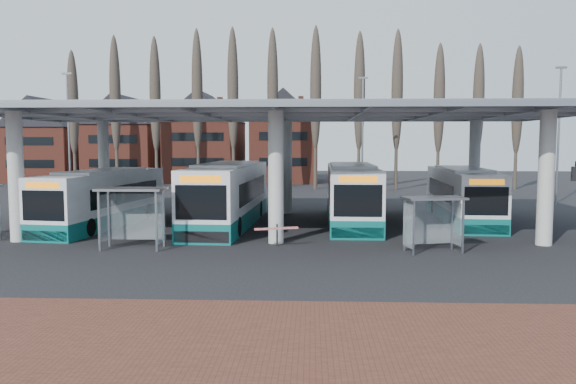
{
  "coord_description": "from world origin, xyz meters",
  "views": [
    {
      "loc": [
        1.59,
        -22.74,
        4.55
      ],
      "look_at": [
        0.36,
        7.0,
        1.95
      ],
      "focal_mm": 35.0,
      "sensor_mm": 36.0,
      "label": 1
    }
  ],
  "objects_px": {
    "bus_3": "(462,196)",
    "shelter_2": "(432,212)",
    "bus_1": "(229,196)",
    "shelter_1": "(133,204)",
    "bus_2": "(351,195)",
    "bus_0": "(104,199)"
  },
  "relations": [
    {
      "from": "bus_3",
      "to": "shelter_2",
      "type": "height_order",
      "value": "bus_3"
    },
    {
      "from": "bus_1",
      "to": "shelter_1",
      "type": "distance_m",
      "value": 7.77
    },
    {
      "from": "bus_3",
      "to": "shelter_2",
      "type": "distance_m",
      "value": 10.44
    },
    {
      "from": "bus_3",
      "to": "shelter_1",
      "type": "distance_m",
      "value": 19.05
    },
    {
      "from": "shelter_1",
      "to": "bus_1",
      "type": "bearing_deg",
      "value": 66.84
    },
    {
      "from": "bus_3",
      "to": "bus_2",
      "type": "bearing_deg",
      "value": -168.53
    },
    {
      "from": "bus_0",
      "to": "bus_2",
      "type": "bearing_deg",
      "value": 15.04
    },
    {
      "from": "bus_0",
      "to": "bus_2",
      "type": "distance_m",
      "value": 13.86
    },
    {
      "from": "bus_0",
      "to": "shelter_2",
      "type": "bearing_deg",
      "value": -15.45
    },
    {
      "from": "shelter_1",
      "to": "bus_2",
      "type": "bearing_deg",
      "value": 40.79
    },
    {
      "from": "bus_1",
      "to": "shelter_1",
      "type": "height_order",
      "value": "bus_1"
    },
    {
      "from": "bus_1",
      "to": "shelter_2",
      "type": "relative_size",
      "value": 4.65
    },
    {
      "from": "bus_1",
      "to": "shelter_2",
      "type": "xyz_separation_m",
      "value": [
        9.65,
        -7.39,
        0.05
      ]
    },
    {
      "from": "bus_0",
      "to": "bus_1",
      "type": "height_order",
      "value": "bus_1"
    },
    {
      "from": "bus_3",
      "to": "shelter_1",
      "type": "xyz_separation_m",
      "value": [
        -16.53,
        -9.45,
        0.45
      ]
    },
    {
      "from": "bus_2",
      "to": "shelter_1",
      "type": "xyz_separation_m",
      "value": [
        -9.99,
        -8.51,
        0.33
      ]
    },
    {
      "from": "bus_0",
      "to": "bus_3",
      "type": "distance_m",
      "value": 20.47
    },
    {
      "from": "bus_1",
      "to": "bus_3",
      "type": "bearing_deg",
      "value": 12.58
    },
    {
      "from": "shelter_1",
      "to": "bus_3",
      "type": "bearing_deg",
      "value": 30.11
    },
    {
      "from": "bus_0",
      "to": "bus_3",
      "type": "bearing_deg",
      "value": 15.19
    },
    {
      "from": "bus_2",
      "to": "shelter_1",
      "type": "relative_size",
      "value": 4.27
    },
    {
      "from": "shelter_2",
      "to": "bus_2",
      "type": "bearing_deg",
      "value": 95.25
    }
  ]
}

